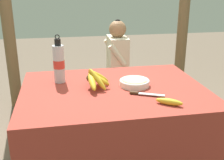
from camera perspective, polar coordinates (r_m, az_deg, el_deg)
The scene contains 9 objects.
market_counter at distance 2.04m, azimuth 0.33°, elevation -11.74°, with size 1.22×0.92×0.77m.
banana_bunch_ripe at distance 1.87m, azimuth -3.43°, elevation 0.42°, with size 0.17×0.31×0.14m.
serving_bowl at distance 1.91m, azimuth 4.60°, elevation -0.44°, with size 0.20×0.20×0.04m.
water_bottle at distance 1.98m, azimuth -10.73°, elevation 3.39°, with size 0.08×0.08×0.34m.
loose_banana_front at distance 1.65m, azimuth 11.54°, elevation -4.35°, with size 0.15×0.12×0.04m.
knife at distance 1.76m, azimuth 6.10°, elevation -2.75°, with size 0.21×0.11×0.02m.
wooden_bench at distance 3.22m, azimuth -1.41°, elevation -0.68°, with size 1.81×0.32×0.39m.
seated_vendor at distance 3.13m, azimuth 0.31°, elevation 3.89°, with size 0.40×0.39×1.06m.
banana_bunch_green at distance 3.15m, azimuth -9.78°, elevation 0.75°, with size 0.16×0.27×0.12m.
Camera 1 is at (-0.33, -1.72, 1.44)m, focal length 45.00 mm.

